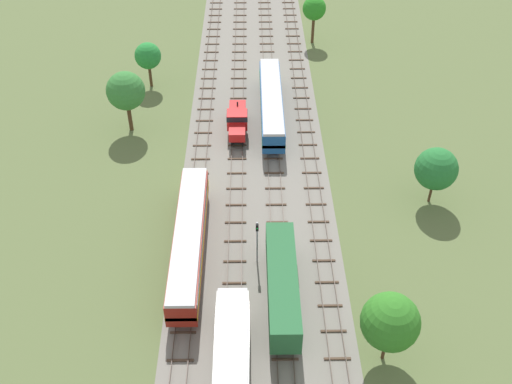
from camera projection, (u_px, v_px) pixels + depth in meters
The scene contains 16 objects.
ground_plane at pixel (255, 171), 73.99m from camera, with size 480.00×480.00×0.00m, color #5B6B3D.
ballast_bed at pixel (255, 171), 73.99m from camera, with size 17.88×176.00×0.01m, color gray.
track_far_left at pixel (200, 166), 74.62m from camera, with size 2.40×126.00×0.29m.
track_left at pixel (237, 165), 74.66m from camera, with size 2.40×126.00×0.29m.
track_centre_left at pixel (274, 165), 74.70m from camera, with size 2.40×126.00×0.29m.
track_centre at pixel (311, 165), 74.74m from camera, with size 2.40×126.00×0.29m.
freight_boxcar_centre_left_mid at pixel (282, 283), 56.43m from camera, with size 2.87×14.00×3.60m.
diesel_railcar_far_left_midfar at pixel (189, 239), 60.90m from camera, with size 2.96×20.50×3.80m.
shunter_loco_left_far at pixel (237, 120), 79.36m from camera, with size 2.74×8.46×3.10m.
diesel_railcar_centre_left_farther at pixel (271, 103), 81.65m from camera, with size 2.96×20.50×3.80m.
signal_post_mid at pixel (257, 237), 59.93m from camera, with size 0.28×0.47×5.35m.
lineside_tree_0 at pixel (436, 169), 66.55m from camera, with size 4.84×4.84×7.13m.
lineside_tree_1 at pixel (126, 91), 77.41m from camera, with size 5.06×5.06×8.51m.
lineside_tree_2 at pixel (148, 56), 87.27m from camera, with size 3.87×3.87×6.92m.
lineside_tree_3 at pixel (314, 9), 98.18m from camera, with size 3.86×3.86×7.95m.
lineside_tree_4 at pixel (390, 322), 49.76m from camera, with size 5.06×5.06×7.53m.
Camera 1 is at (-0.63, -2.84, 44.94)m, focal length 41.95 mm.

